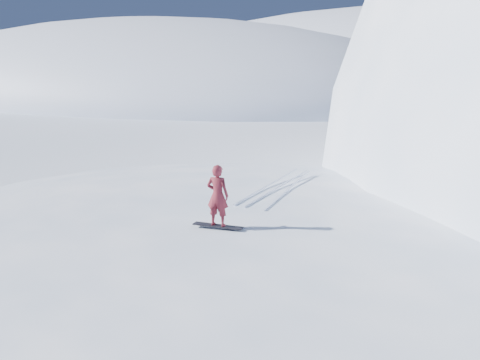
{
  "coord_description": "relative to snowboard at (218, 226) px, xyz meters",
  "views": [
    {
      "loc": [
        8.15,
        -10.63,
        6.85
      ],
      "look_at": [
        -0.58,
        1.08,
        3.5
      ],
      "focal_mm": 40.0,
      "sensor_mm": 36.0,
      "label": 1
    }
  ],
  "objects": [
    {
      "name": "snowboard",
      "position": [
        0.0,
        0.0,
        0.0
      ],
      "size": [
        1.43,
        0.65,
        0.02
      ],
      "primitive_type": "cube",
      "rotation": [
        0.0,
        0.0,
        0.28
      ],
      "color": "black",
      "rests_on": "near_ridge"
    },
    {
      "name": "wind_bumps",
      "position": [
        0.02,
        2.04,
        -2.41
      ],
      "size": [
        16.0,
        14.4,
        1.0
      ],
      "color": "white",
      "rests_on": "ground"
    },
    {
      "name": "vapor_plume",
      "position": [
        -62.24,
        36.61,
        -2.41
      ],
      "size": [
        10.36,
        8.29,
        7.25
      ],
      "primitive_type": "ellipsoid",
      "color": "white",
      "rests_on": "ground"
    },
    {
      "name": "ground",
      "position": [
        0.58,
        -0.08,
        -2.41
      ],
      "size": [
        400.0,
        400.0,
        0.0
      ],
      "primitive_type": "plane",
      "color": "white",
      "rests_on": "ground"
    },
    {
      "name": "far_ridge_c",
      "position": [
        -39.42,
        109.92,
        -2.41
      ],
      "size": [
        140.0,
        90.0,
        36.0
      ],
      "primitive_type": "ellipsoid",
      "color": "white",
      "rests_on": "ground"
    },
    {
      "name": "far_ridge_a",
      "position": [
        -69.42,
        59.92,
        -2.41
      ],
      "size": [
        120.0,
        70.0,
        28.0
      ],
      "primitive_type": "ellipsoid",
      "color": "white",
      "rests_on": "ground"
    },
    {
      "name": "snowboarder",
      "position": [
        0.0,
        0.0,
        0.85
      ],
      "size": [
        0.7,
        0.55,
        1.67
      ],
      "primitive_type": "imported",
      "rotation": [
        0.0,
        0.0,
        3.42
      ],
      "color": "maroon",
      "rests_on": "snowboard"
    },
    {
      "name": "near_ridge",
      "position": [
        1.58,
        2.92,
        -2.41
      ],
      "size": [
        36.0,
        28.0,
        4.8
      ],
      "primitive_type": "ellipsoid",
      "color": "white",
      "rests_on": "ground"
    },
    {
      "name": "board_tracks",
      "position": [
        -1.15,
        4.9,
        0.01
      ],
      "size": [
        2.4,
        5.9,
        0.04
      ],
      "color": "silver",
      "rests_on": "ground"
    }
  ]
}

